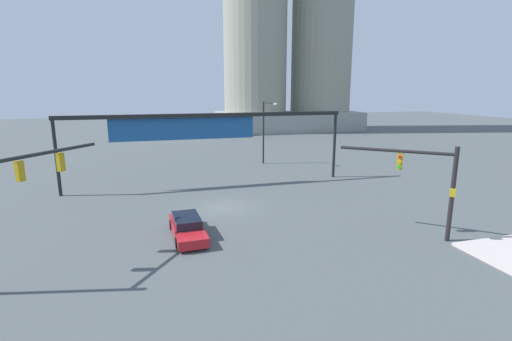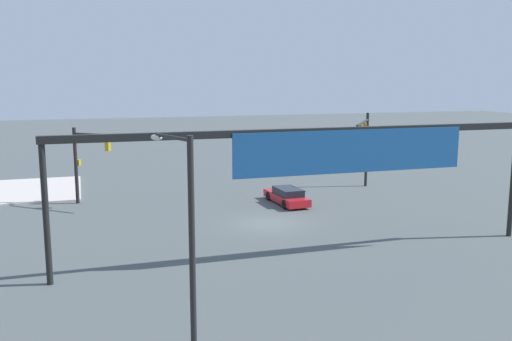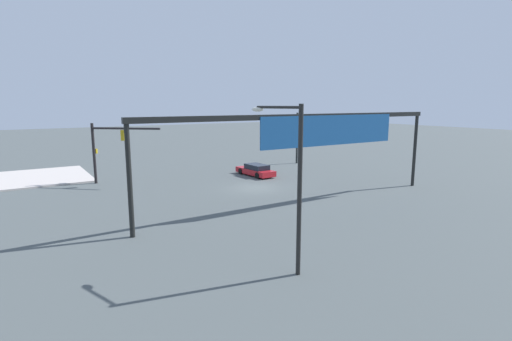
% 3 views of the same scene
% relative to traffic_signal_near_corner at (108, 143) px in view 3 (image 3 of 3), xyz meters
% --- Properties ---
extents(ground_plane, '(203.07, 203.07, 0.00)m').
position_rel_traffic_signal_near_corner_xyz_m(ground_plane, '(-10.31, 8.91, -3.78)').
color(ground_plane, '#4D5455').
extents(sidewalk_corner, '(11.49, 10.52, 0.15)m').
position_rel_traffic_signal_near_corner_xyz_m(sidewalk_corner, '(6.61, -6.78, -3.70)').
color(sidewalk_corner, beige).
rests_on(sidewalk_corner, ground).
extents(traffic_signal_near_corner, '(5.08, 4.74, 5.59)m').
position_rel_traffic_signal_near_corner_xyz_m(traffic_signal_near_corner, '(0.00, 0.00, 0.00)').
color(traffic_signal_near_corner, black).
rests_on(traffic_signal_near_corner, ground).
extents(traffic_signal_opposite_side, '(4.08, 5.63, 6.25)m').
position_rel_traffic_signal_near_corner_xyz_m(traffic_signal_opposite_side, '(-21.40, 1.03, 0.53)').
color(traffic_signal_opposite_side, black).
rests_on(traffic_signal_opposite_side, ground).
extents(streetlamp_curved_arm, '(1.06, 2.56, 7.34)m').
position_rel_traffic_signal_near_corner_xyz_m(streetlamp_curved_arm, '(-2.40, 24.15, 0.55)').
color(streetlamp_curved_arm, black).
rests_on(streetlamp_curved_arm, ground).
extents(overhead_sign_gantry, '(25.51, 0.43, 6.63)m').
position_rel_traffic_signal_near_corner_xyz_m(overhead_sign_gantry, '(-11.06, 15.81, 1.79)').
color(overhead_sign_gantry, black).
rests_on(overhead_sign_gantry, ground).
extents(sedan_car_approaching, '(1.99, 4.95, 1.21)m').
position_rel_traffic_signal_near_corner_xyz_m(sedan_car_approaching, '(-13.54, 3.94, -3.20)').
color(sedan_car_approaching, red).
rests_on(sedan_car_approaching, ground).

